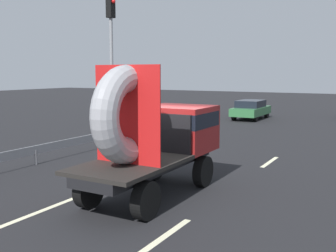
{
  "coord_description": "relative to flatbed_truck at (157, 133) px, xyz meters",
  "views": [
    {
      "loc": [
        5.81,
        -9.71,
        3.38
      ],
      "look_at": [
        0.13,
        0.34,
        1.84
      ],
      "focal_mm": 42.82,
      "sensor_mm": 36.0,
      "label": 1
    }
  ],
  "objects": [
    {
      "name": "ground_plane",
      "position": [
        -0.13,
        0.27,
        -1.72
      ],
      "size": [
        120.0,
        120.0,
        0.0
      ],
      "primitive_type": "plane",
      "color": "black"
    },
    {
      "name": "lane_dash_right_far",
      "position": [
        1.71,
        5.49,
        -1.72
      ],
      "size": [
        0.16,
        2.04,
        0.01
      ],
      "primitive_type": "cube",
      "rotation": [
        0.0,
        0.0,
        1.57
      ],
      "color": "beige",
      "rests_on": "ground_plane"
    },
    {
      "name": "flatbed_truck",
      "position": [
        0.0,
        0.0,
        0.0
      ],
      "size": [
        2.02,
        5.03,
        3.57
      ],
      "color": "black",
      "rests_on": "ground_plane"
    },
    {
      "name": "lane_dash_left_near",
      "position": [
        -1.71,
        -2.86,
        -1.72
      ],
      "size": [
        0.16,
        2.91,
        0.01
      ],
      "primitive_type": "cube",
      "rotation": [
        0.0,
        0.0,
        1.57
      ],
      "color": "beige",
      "rests_on": "ground_plane"
    },
    {
      "name": "guardrail",
      "position": [
        -5.75,
        2.72,
        -1.19
      ],
      "size": [
        0.1,
        15.23,
        0.71
      ],
      "color": "gray",
      "rests_on": "ground_plane"
    },
    {
      "name": "lane_dash_right_near",
      "position": [
        1.71,
        -2.6,
        -1.72
      ],
      "size": [
        0.16,
        2.25,
        0.01
      ],
      "primitive_type": "cube",
      "rotation": [
        0.0,
        0.0,
        1.57
      ],
      "color": "beige",
      "rests_on": "ground_plane"
    },
    {
      "name": "traffic_light",
      "position": [
        -6.13,
        6.01,
        2.65
      ],
      "size": [
        0.42,
        0.36,
        6.84
      ],
      "color": "gray",
      "rests_on": "ground_plane"
    },
    {
      "name": "distant_sedan",
      "position": [
        -3.41,
        19.02,
        -0.98
      ],
      "size": [
        1.83,
        4.27,
        1.39
      ],
      "color": "black",
      "rests_on": "ground_plane"
    },
    {
      "name": "lane_dash_left_far",
      "position": [
        -1.71,
        5.27,
        -1.72
      ],
      "size": [
        0.16,
        2.36,
        0.01
      ],
      "primitive_type": "cube",
      "rotation": [
        0.0,
        0.0,
        1.57
      ],
      "color": "beige",
      "rests_on": "ground_plane"
    }
  ]
}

